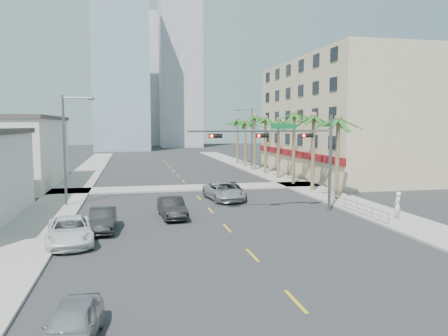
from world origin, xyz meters
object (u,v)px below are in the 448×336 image
at_px(car_parked_mid, 102,220).
at_px(pedestrian, 397,206).
at_px(traffic_signal_mast, 291,146).
at_px(car_lane_right, 233,191).
at_px(car_lane_center, 224,191).
at_px(car_parked_far, 70,231).
at_px(car_lane_left, 172,208).
at_px(car_parked_near, 72,325).

distance_m(car_parked_mid, pedestrian, 19.72).
bearing_deg(traffic_signal_mast, car_lane_right, 110.88).
relative_size(car_lane_center, pedestrian, 2.92).
bearing_deg(car_lane_center, car_parked_far, -139.45).
xyz_separation_m(traffic_signal_mast, car_lane_left, (-8.95, -0.03, -4.33)).
distance_m(car_parked_mid, car_lane_right, 14.93).
distance_m(car_parked_near, pedestrian, 23.65).
relative_size(car_parked_mid, car_lane_right, 1.01).
height_order(car_parked_mid, car_lane_right, car_parked_mid).
xyz_separation_m(car_parked_mid, car_parked_far, (-1.60, -2.65, 0.02)).
height_order(traffic_signal_mast, car_lane_left, traffic_signal_mast).
relative_size(car_parked_mid, car_lane_left, 0.98).
bearing_deg(traffic_signal_mast, car_lane_center, 120.56).
height_order(car_lane_center, car_lane_right, car_lane_center).
relative_size(traffic_signal_mast, car_lane_right, 2.56).
height_order(car_lane_left, car_lane_right, car_lane_left).
height_order(car_lane_left, pedestrian, pedestrian).
bearing_deg(car_lane_left, pedestrian, -21.17).
bearing_deg(car_parked_far, pedestrian, -3.91).
distance_m(car_parked_near, car_lane_left, 18.17).
bearing_deg(car_parked_far, traffic_signal_mast, 13.36).
distance_m(car_parked_mid, car_lane_left, 5.53).
relative_size(car_parked_far, pedestrian, 2.74).
bearing_deg(car_parked_near, car_parked_mid, 95.26).
bearing_deg(pedestrian, car_parked_near, -3.13).
bearing_deg(car_lane_left, car_parked_mid, -151.65).
bearing_deg(pedestrian, car_lane_center, -84.68).
xyz_separation_m(car_lane_left, car_lane_center, (5.16, 6.46, 0.05)).
height_order(car_parked_near, car_lane_center, car_lane_center).
bearing_deg(pedestrian, car_lane_right, -89.82).
bearing_deg(pedestrian, car_parked_mid, -41.02).
xyz_separation_m(car_parked_mid, car_lane_center, (9.79, 9.47, 0.06)).
relative_size(car_lane_left, car_lane_right, 1.03).
distance_m(traffic_signal_mast, car_parked_far, 16.78).
height_order(car_parked_far, car_lane_center, car_lane_center).
relative_size(car_parked_near, car_lane_left, 0.84).
xyz_separation_m(traffic_signal_mast, car_lane_right, (-2.76, 7.25, -4.43)).
xyz_separation_m(car_parked_mid, car_lane_left, (4.63, 3.01, 0.02)).
relative_size(car_parked_far, car_lane_center, 0.94).
height_order(car_lane_right, pedestrian, pedestrian).
height_order(car_parked_mid, pedestrian, pedestrian).
xyz_separation_m(car_parked_near, car_lane_left, (4.63, 17.57, 0.09)).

